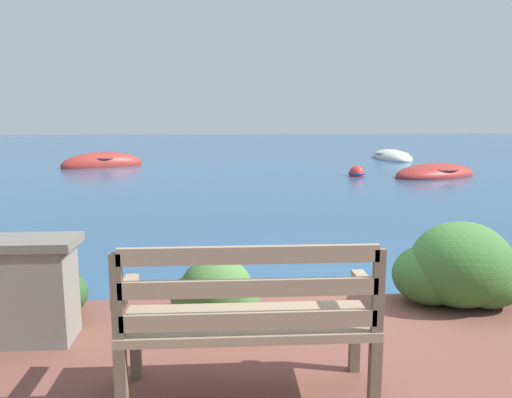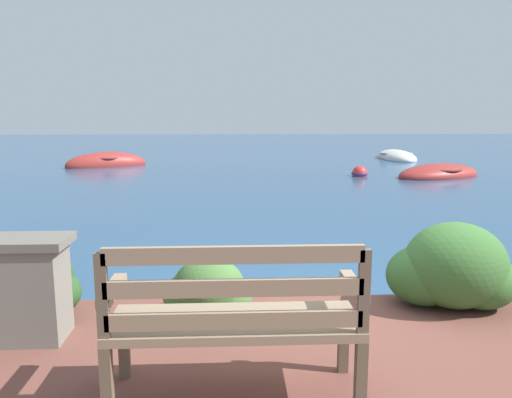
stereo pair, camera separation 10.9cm
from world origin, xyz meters
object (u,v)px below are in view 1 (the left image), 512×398
(park_bench, at_px, (248,317))
(rowboat_far, at_px, (392,157))
(mooring_buoy, at_px, (357,173))
(rowboat_nearest, at_px, (435,174))
(rowboat_mid, at_px, (103,164))

(park_bench, relative_size, rowboat_far, 0.44)
(park_bench, relative_size, mooring_buoy, 2.89)
(rowboat_far, bearing_deg, park_bench, 160.15)
(rowboat_nearest, distance_m, rowboat_mid, 10.82)
(rowboat_mid, bearing_deg, mooring_buoy, -49.65)
(rowboat_mid, relative_size, mooring_buoy, 5.85)
(rowboat_far, xyz_separation_m, mooring_buoy, (-2.89, -5.46, 0.02))
(rowboat_nearest, height_order, rowboat_mid, rowboat_mid)
(rowboat_nearest, height_order, mooring_buoy, rowboat_nearest)
(mooring_buoy, bearing_deg, rowboat_nearest, -5.99)
(park_bench, xyz_separation_m, rowboat_far, (6.58, 17.13, -0.65))
(rowboat_mid, bearing_deg, rowboat_far, -16.33)
(park_bench, distance_m, rowboat_mid, 15.43)
(rowboat_nearest, xyz_separation_m, rowboat_far, (0.65, 5.70, -0.00))
(mooring_buoy, bearing_deg, park_bench, -107.58)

